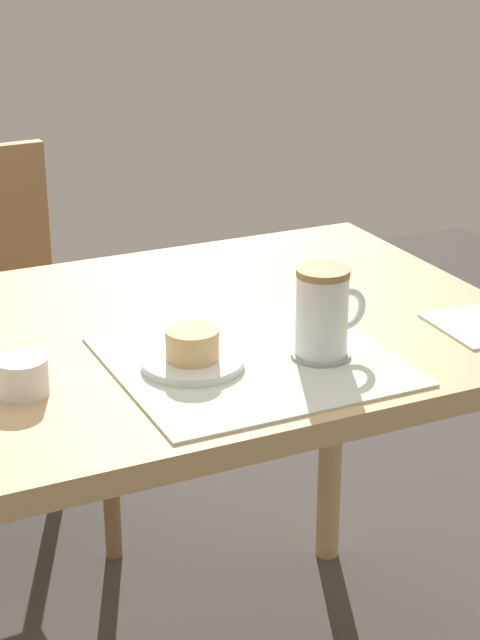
# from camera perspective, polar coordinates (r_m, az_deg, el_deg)

# --- Properties ---
(dining_table) EXTENTS (1.04, 0.74, 0.73)m
(dining_table) POSITION_cam_1_polar(r_m,az_deg,el_deg) (1.66, -3.28, -3.34)
(dining_table) COLOR tan
(dining_table) RESTS_ON ground_plane
(placemat) EXTENTS (0.38, 0.36, 0.00)m
(placemat) POSITION_cam_1_polar(r_m,az_deg,el_deg) (1.50, 0.65, -2.22)
(placemat) COLOR silver
(placemat) RESTS_ON dining_table
(pastry_plate) EXTENTS (0.14, 0.14, 0.01)m
(pastry_plate) POSITION_cam_1_polar(r_m,az_deg,el_deg) (1.48, -2.54, -2.28)
(pastry_plate) COLOR silver
(pastry_plate) RESTS_ON placemat
(pastry) EXTENTS (0.07, 0.07, 0.04)m
(pastry) POSITION_cam_1_polar(r_m,az_deg,el_deg) (1.47, -2.56, -1.30)
(pastry) COLOR #E5BC7F
(pastry) RESTS_ON pastry_plate
(coffee_coaster) EXTENTS (0.08, 0.08, 0.00)m
(coffee_coaster) POSITION_cam_1_polar(r_m,az_deg,el_deg) (1.51, 4.32, -1.85)
(coffee_coaster) COLOR #99999E
(coffee_coaster) RESTS_ON placemat
(coffee_mug) EXTENTS (0.11, 0.07, 0.13)m
(coffee_mug) POSITION_cam_1_polar(r_m,az_deg,el_deg) (1.49, 4.47, 0.47)
(coffee_mug) COLOR white
(coffee_mug) RESTS_ON coffee_coaster
(sugar_bowl) EXTENTS (0.07, 0.07, 0.05)m
(sugar_bowl) POSITION_cam_1_polar(r_m,az_deg,el_deg) (1.43, -11.56, -2.96)
(sugar_bowl) COLOR white
(sugar_bowl) RESTS_ON dining_table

